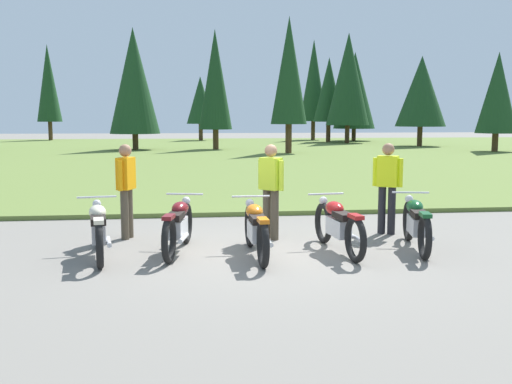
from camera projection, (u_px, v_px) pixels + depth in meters
ground_plane at (260, 253)px, 9.32m from camera, size 140.00×140.00×0.00m
grass_moorland at (207, 153)px, 34.41m from camera, size 80.00×44.00×0.10m
forest_treeline at (253, 85)px, 43.00m from camera, size 37.08×23.17×8.95m
motorcycle_cream at (98, 229)px, 8.98m from camera, size 0.67×2.09×0.88m
motorcycle_maroon at (178, 225)px, 9.32m from camera, size 0.65×2.08×0.88m
motorcycle_orange at (256, 229)px, 9.04m from camera, size 0.62×2.10×0.88m
motorcycle_red at (338, 225)px, 9.35m from camera, size 0.62×2.10×0.88m
motorcycle_british_green at (416, 223)px, 9.52m from camera, size 0.68×2.08×0.88m
rider_in_hivis_vest at (387, 183)px, 10.73m from camera, size 0.48×0.38×1.67m
rider_with_back_turned at (126, 185)px, 10.33m from camera, size 0.33×0.52×1.67m
rider_checking_bike at (271, 186)px, 10.27m from camera, size 0.41×0.43×1.67m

